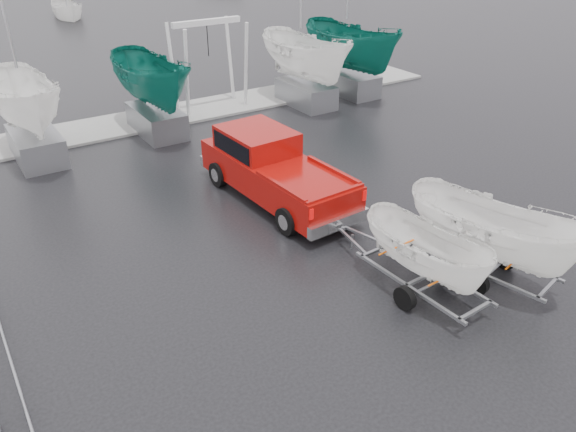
{
  "coord_description": "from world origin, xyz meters",
  "views": [
    {
      "loc": [
        -8.69,
        -10.97,
        8.53
      ],
      "look_at": [
        -1.44,
        0.15,
        1.2
      ],
      "focal_mm": 35.0,
      "sensor_mm": 36.0,
      "label": 1
    }
  ],
  "objects_px": {
    "pickup_truck": "(270,165)",
    "trailer_parked": "(503,180)",
    "boat_hoist": "(208,52)",
    "trailer_hitched": "(432,211)"
  },
  "relations": [
    {
      "from": "pickup_truck",
      "to": "trailer_parked",
      "type": "distance_m",
      "value": 7.62
    },
    {
      "from": "pickup_truck",
      "to": "trailer_hitched",
      "type": "xyz_separation_m",
      "value": [
        0.32,
        -6.7,
        1.23
      ]
    },
    {
      "from": "trailer_parked",
      "to": "boat_hoist",
      "type": "height_order",
      "value": "trailer_parked"
    },
    {
      "from": "trailer_hitched",
      "to": "boat_hoist",
      "type": "relative_size",
      "value": 1.04
    },
    {
      "from": "pickup_truck",
      "to": "trailer_hitched",
      "type": "relative_size",
      "value": 1.51
    },
    {
      "from": "pickup_truck",
      "to": "boat_hoist",
      "type": "xyz_separation_m",
      "value": [
        2.51,
        9.5,
        1.57
      ]
    },
    {
      "from": "pickup_truck",
      "to": "boat_hoist",
      "type": "distance_m",
      "value": 9.95
    },
    {
      "from": "pickup_truck",
      "to": "trailer_parked",
      "type": "relative_size",
      "value": 1.24
    },
    {
      "from": "trailer_parked",
      "to": "pickup_truck",
      "type": "bearing_deg",
      "value": 94.45
    },
    {
      "from": "trailer_hitched",
      "to": "trailer_parked",
      "type": "relative_size",
      "value": 0.82
    }
  ]
}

